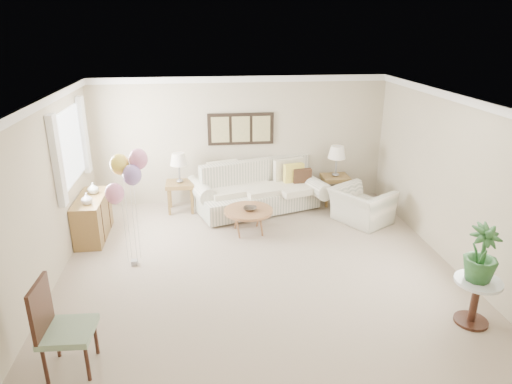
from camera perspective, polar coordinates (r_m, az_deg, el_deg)
ground_plane at (r=7.15m, az=0.39°, el=-9.60°), size 6.00×6.00×0.00m
room_shell at (r=6.57m, az=-0.63°, el=3.14°), size 6.04×6.04×2.60m
wall_art_triptych at (r=9.37m, az=-1.91°, el=7.87°), size 1.35×0.06×0.65m
sofa at (r=9.20m, az=0.20°, el=0.05°), size 2.88×1.65×0.96m
end_table_left at (r=9.20m, az=-9.45°, el=0.63°), size 0.56×0.51×0.61m
end_table_right at (r=9.62m, az=9.87°, el=1.44°), size 0.55×0.50×0.60m
lamp_left at (r=9.03m, az=-9.65°, el=3.95°), size 0.34×0.34×0.60m
lamp_right at (r=9.45m, az=10.08°, el=4.79°), size 0.36×0.36×0.64m
coffee_table at (r=8.16m, az=-0.95°, el=-2.44°), size 0.88×0.88×0.44m
decor_bowl at (r=8.11m, az=-0.76°, el=-2.11°), size 0.28×0.28×0.06m
armchair at (r=8.86m, az=13.02°, el=-1.69°), size 1.28×1.32×0.66m
side_table at (r=6.38m, az=25.85°, el=-11.05°), size 0.57×0.57×0.61m
potted_plant at (r=6.15m, az=26.37°, el=-6.91°), size 0.45×0.45×0.72m
accent_chair at (r=5.45m, az=-23.39°, el=-15.05°), size 0.56×0.56×1.09m
credenza at (r=8.52m, az=-19.73°, el=-2.99°), size 0.46×1.20×0.74m
vase_white at (r=8.07m, az=-20.42°, el=-0.78°), size 0.22×0.22×0.19m
vase_sage at (r=8.53m, az=-19.70°, el=0.45°), size 0.25×0.25×0.20m
balloon_cluster at (r=6.95m, az=-15.91°, el=2.21°), size 0.63×0.50×1.85m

